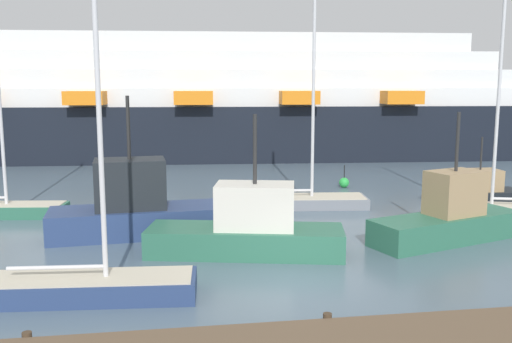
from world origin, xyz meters
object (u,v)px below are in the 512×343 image
at_px(sailboat_3, 503,207).
at_px(fishing_boat_3, 449,218).
at_px(fishing_boat_0, 248,229).
at_px(fishing_boat_2, 137,208).
at_px(channel_buoy_0, 344,182).
at_px(cruise_ship, 99,103).
at_px(sailboat_5, 302,197).
at_px(fishing_boat_1, 476,191).
at_px(sailboat_4, 89,281).

bearing_deg(sailboat_3, fishing_boat_3, 52.83).
xyz_separation_m(fishing_boat_0, fishing_boat_2, (-4.40, 3.53, 0.19)).
bearing_deg(fishing_boat_0, channel_buoy_0, 71.33).
bearing_deg(cruise_ship, fishing_boat_2, -76.20).
xyz_separation_m(sailboat_3, fishing_boat_0, (-13.20, -4.05, 0.43)).
relative_size(sailboat_3, fishing_boat_3, 1.64).
height_order(sailboat_5, fishing_boat_3, sailboat_5).
bearing_deg(cruise_ship, channel_buoy_0, -42.77).
xyz_separation_m(fishing_boat_1, fishing_boat_2, (-18.28, -4.16, 0.52)).
distance_m(fishing_boat_0, channel_buoy_0, 15.44).
xyz_separation_m(sailboat_3, fishing_boat_2, (-17.60, -0.52, 0.62)).
bearing_deg(cruise_ship, sailboat_4, -79.86).
distance_m(sailboat_5, cruise_ship, 27.33).
distance_m(sailboat_3, fishing_boat_3, 5.77).
bearing_deg(sailboat_4, cruise_ship, 100.35).
relative_size(fishing_boat_1, cruise_ship, 0.06).
relative_size(sailboat_3, fishing_boat_2, 1.50).
height_order(sailboat_3, fishing_boat_0, sailboat_3).
xyz_separation_m(fishing_boat_0, cruise_ship, (-9.15, 31.55, 3.84)).
bearing_deg(fishing_boat_2, fishing_boat_1, -171.94).
height_order(sailboat_4, sailboat_5, sailboat_5).
bearing_deg(channel_buoy_0, sailboat_3, -60.33).
bearing_deg(channel_buoy_0, fishing_boat_3, -87.29).
bearing_deg(sailboat_5, fishing_boat_0, -110.26).
distance_m(sailboat_3, channel_buoy_0, 10.54).
distance_m(sailboat_4, fishing_boat_0, 6.67).
bearing_deg(fishing_boat_1, sailboat_3, -98.65).
bearing_deg(cruise_ship, sailboat_3, -46.71).
bearing_deg(fishing_boat_1, sailboat_5, -179.76).
distance_m(sailboat_5, fishing_boat_1, 9.89).
xyz_separation_m(fishing_boat_1, cruise_ship, (-23.02, 23.85, 4.16)).
bearing_deg(sailboat_5, sailboat_4, -122.44).
distance_m(fishing_boat_0, cruise_ship, 33.07).
bearing_deg(fishing_boat_0, sailboat_4, -132.65).
height_order(sailboat_5, fishing_boat_1, sailboat_5).
bearing_deg(fishing_boat_2, fishing_boat_3, 162.57).
height_order(fishing_boat_2, fishing_boat_3, fishing_boat_2).
height_order(sailboat_5, cruise_ship, cruise_ship).
xyz_separation_m(fishing_boat_0, channel_buoy_0, (7.99, 13.20, -0.66)).
relative_size(sailboat_3, fishing_boat_0, 1.51).
distance_m(fishing_boat_0, fishing_boat_3, 8.60).
distance_m(sailboat_4, cruise_ship, 35.80).
bearing_deg(sailboat_4, fishing_boat_3, 21.87).
bearing_deg(sailboat_5, fishing_boat_3, -51.68).
relative_size(sailboat_3, sailboat_5, 0.94).
xyz_separation_m(sailboat_4, fishing_boat_1, (19.34, 11.50, 0.11)).
distance_m(sailboat_4, channel_buoy_0, 21.68).
distance_m(sailboat_5, fishing_boat_2, 9.51).
distance_m(fishing_boat_2, fishing_boat_3, 13.31).
bearing_deg(sailboat_4, fishing_boat_2, 86.19).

